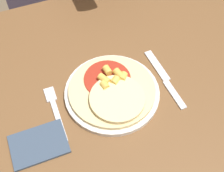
% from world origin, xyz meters
% --- Properties ---
extents(dining_table, '(1.19, 0.84, 0.76)m').
position_xyz_m(dining_table, '(0.00, 0.00, 0.64)').
color(dining_table, brown).
rests_on(dining_table, ground_plane).
extents(plate, '(0.26, 0.26, 0.01)m').
position_xyz_m(plate, '(-0.04, -0.03, 0.76)').
color(plate, silver).
rests_on(plate, dining_table).
extents(pizza, '(0.24, 0.24, 0.04)m').
position_xyz_m(pizza, '(-0.04, -0.03, 0.78)').
color(pizza, '#E0C689').
rests_on(pizza, plate).
extents(fork, '(0.03, 0.18, 0.00)m').
position_xyz_m(fork, '(-0.20, -0.02, 0.76)').
color(fork, silver).
rests_on(fork, dining_table).
extents(knife, '(0.03, 0.22, 0.00)m').
position_xyz_m(knife, '(0.12, -0.04, 0.76)').
color(knife, silver).
rests_on(knife, dining_table).
extents(napkin, '(0.14, 0.10, 0.01)m').
position_xyz_m(napkin, '(-0.26, -0.10, 0.76)').
color(napkin, '#38475B').
rests_on(napkin, dining_table).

